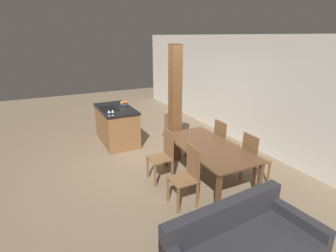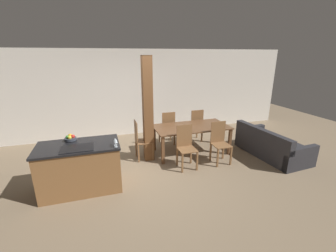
{
  "view_description": "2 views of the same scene",
  "coord_description": "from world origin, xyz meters",
  "px_view_note": "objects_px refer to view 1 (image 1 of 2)",
  "views": [
    {
      "loc": [
        5.04,
        -2.04,
        2.66
      ],
      "look_at": [
        0.6,
        0.2,
        0.95
      ],
      "focal_mm": 28.0,
      "sensor_mm": 36.0,
      "label": 1
    },
    {
      "loc": [
        -0.88,
        -4.52,
        2.52
      ],
      "look_at": [
        0.6,
        0.2,
        0.95
      ],
      "focal_mm": 24.0,
      "sensor_mm": 36.0,
      "label": 2
    }
  ],
  "objects_px": {
    "dining_chair_head_end": "(174,134)",
    "timber_post": "(175,105)",
    "kitchen_island": "(117,125)",
    "wine_glass_near": "(109,112)",
    "fruit_bowl": "(124,103)",
    "dining_table": "(208,150)",
    "dining_chair_near_right": "(187,176)",
    "dining_chair_far_right": "(253,158)",
    "wine_glass_middle": "(113,111)",
    "dining_chair_near_left": "(163,155)",
    "dining_chair_far_left": "(224,142)"
  },
  "relations": [
    {
      "from": "fruit_bowl",
      "to": "wine_glass_near",
      "type": "bearing_deg",
      "value": -36.68
    },
    {
      "from": "fruit_bowl",
      "to": "dining_chair_near_right",
      "type": "distance_m",
      "value": 3.33
    },
    {
      "from": "dining_chair_far_left",
      "to": "timber_post",
      "type": "distance_m",
      "value": 1.31
    },
    {
      "from": "dining_table",
      "to": "timber_post",
      "type": "distance_m",
      "value": 1.33
    },
    {
      "from": "dining_chair_head_end",
      "to": "dining_chair_far_left",
      "type": "bearing_deg",
      "value": -52.02
    },
    {
      "from": "dining_table",
      "to": "dining_chair_near_left",
      "type": "relative_size",
      "value": 1.96
    },
    {
      "from": "dining_chair_far_left",
      "to": "dining_chair_head_end",
      "type": "bearing_deg",
      "value": 37.98
    },
    {
      "from": "wine_glass_middle",
      "to": "dining_chair_near_left",
      "type": "relative_size",
      "value": 0.14
    },
    {
      "from": "wine_glass_near",
      "to": "dining_chair_near_left",
      "type": "height_order",
      "value": "wine_glass_near"
    },
    {
      "from": "dining_chair_far_right",
      "to": "dining_table",
      "type": "bearing_deg",
      "value": 58.46
    },
    {
      "from": "dining_chair_near_left",
      "to": "wine_glass_near",
      "type": "bearing_deg",
      "value": -159.71
    },
    {
      "from": "dining_table",
      "to": "dining_chair_far_left",
      "type": "height_order",
      "value": "dining_chair_far_left"
    },
    {
      "from": "dining_chair_near_left",
      "to": "timber_post",
      "type": "distance_m",
      "value": 1.22
    },
    {
      "from": "dining_chair_near_left",
      "to": "dining_chair_far_left",
      "type": "height_order",
      "value": "same"
    },
    {
      "from": "dining_chair_near_right",
      "to": "timber_post",
      "type": "distance_m",
      "value": 1.89
    },
    {
      "from": "dining_table",
      "to": "dining_chair_far_right",
      "type": "relative_size",
      "value": 1.96
    },
    {
      "from": "dining_chair_near_left",
      "to": "timber_post",
      "type": "xyz_separation_m",
      "value": [
        -0.74,
        0.64,
        0.74
      ]
    },
    {
      "from": "dining_chair_far_left",
      "to": "dining_chair_head_end",
      "type": "relative_size",
      "value": 1.0
    },
    {
      "from": "timber_post",
      "to": "dining_chair_far_left",
      "type": "bearing_deg",
      "value": 47.07
    },
    {
      "from": "dining_chair_near_right",
      "to": "wine_glass_near",
      "type": "bearing_deg",
      "value": -166.57
    },
    {
      "from": "dining_chair_near_right",
      "to": "dining_chair_head_end",
      "type": "relative_size",
      "value": 1.0
    },
    {
      "from": "wine_glass_middle",
      "to": "dining_chair_far_left",
      "type": "xyz_separation_m",
      "value": [
        1.6,
        1.94,
        -0.52
      ]
    },
    {
      "from": "dining_chair_far_right",
      "to": "timber_post",
      "type": "xyz_separation_m",
      "value": [
        -1.61,
        -0.79,
        0.74
      ]
    },
    {
      "from": "fruit_bowl",
      "to": "kitchen_island",
      "type": "bearing_deg",
      "value": -62.07
    },
    {
      "from": "kitchen_island",
      "to": "dining_chair_far_right",
      "type": "relative_size",
      "value": 1.5
    },
    {
      "from": "wine_glass_near",
      "to": "timber_post",
      "type": "relative_size",
      "value": 0.06
    },
    {
      "from": "kitchen_island",
      "to": "dining_chair_head_end",
      "type": "bearing_deg",
      "value": 35.63
    },
    {
      "from": "kitchen_island",
      "to": "dining_chair_far_right",
      "type": "distance_m",
      "value": 3.57
    },
    {
      "from": "dining_chair_near_left",
      "to": "dining_table",
      "type": "bearing_deg",
      "value": 58.46
    },
    {
      "from": "dining_table",
      "to": "wine_glass_middle",
      "type": "bearing_deg",
      "value": -149.09
    },
    {
      "from": "dining_table",
      "to": "dining_chair_near_right",
      "type": "height_order",
      "value": "dining_chair_near_right"
    },
    {
      "from": "dining_table",
      "to": "dining_chair_far_left",
      "type": "bearing_deg",
      "value": 121.54
    },
    {
      "from": "dining_chair_near_left",
      "to": "dining_chair_far_left",
      "type": "distance_m",
      "value": 1.43
    },
    {
      "from": "fruit_bowl",
      "to": "timber_post",
      "type": "relative_size",
      "value": 0.09
    },
    {
      "from": "dining_table",
      "to": "dining_chair_head_end",
      "type": "xyz_separation_m",
      "value": [
        -1.35,
        -0.0,
        -0.13
      ]
    },
    {
      "from": "dining_chair_far_left",
      "to": "dining_chair_far_right",
      "type": "xyz_separation_m",
      "value": [
        0.88,
        0.0,
        0.0
      ]
    },
    {
      "from": "dining_table",
      "to": "dining_chair_far_left",
      "type": "xyz_separation_m",
      "value": [
        -0.44,
        0.71,
        -0.13
      ]
    },
    {
      "from": "wine_glass_middle",
      "to": "dining_table",
      "type": "distance_m",
      "value": 2.41
    },
    {
      "from": "dining_chair_near_right",
      "to": "dining_chair_far_left",
      "type": "bearing_deg",
      "value": 121.54
    },
    {
      "from": "dining_chair_near_left",
      "to": "dining_chair_far_left",
      "type": "bearing_deg",
      "value": 90.0
    },
    {
      "from": "dining_chair_head_end",
      "to": "timber_post",
      "type": "xyz_separation_m",
      "value": [
        0.18,
        -0.08,
        0.74
      ]
    },
    {
      "from": "kitchen_island",
      "to": "dining_chair_near_left",
      "type": "xyz_separation_m",
      "value": [
        2.27,
        0.26,
        0.05
      ]
    },
    {
      "from": "wine_glass_middle",
      "to": "dining_chair_far_right",
      "type": "relative_size",
      "value": 0.14
    },
    {
      "from": "wine_glass_middle",
      "to": "dining_chair_head_end",
      "type": "height_order",
      "value": "wine_glass_middle"
    },
    {
      "from": "wine_glass_near",
      "to": "dining_table",
      "type": "height_order",
      "value": "wine_glass_near"
    },
    {
      "from": "kitchen_island",
      "to": "timber_post",
      "type": "xyz_separation_m",
      "value": [
        1.54,
        0.9,
        0.79
      ]
    },
    {
      "from": "dining_table",
      "to": "fruit_bowl",
      "type": "bearing_deg",
      "value": -166.21
    },
    {
      "from": "kitchen_island",
      "to": "wine_glass_near",
      "type": "xyz_separation_m",
      "value": [
        0.67,
        -0.33,
        0.57
      ]
    },
    {
      "from": "wine_glass_middle",
      "to": "dining_chair_near_right",
      "type": "distance_m",
      "value": 2.58
    },
    {
      "from": "dining_chair_near_left",
      "to": "dining_chair_far_right",
      "type": "height_order",
      "value": "same"
    }
  ]
}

